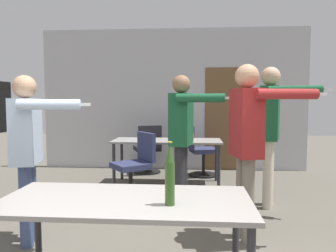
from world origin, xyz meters
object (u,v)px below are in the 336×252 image
(person_near_casual, at_px, (182,129))
(person_far_watching, at_px, (271,122))
(office_chair_side_rolled, at_px, (135,167))
(drink_cup, at_px, (192,136))
(person_center_tall, at_px, (247,134))
(person_right_polo, at_px, (28,143))
(office_chair_far_right, at_px, (200,152))
(office_chair_mid_tucked, at_px, (148,151))
(beer_bottle, at_px, (170,175))

(person_near_casual, distance_m, person_far_watching, 1.15)
(office_chair_side_rolled, relative_size, drink_cup, 9.35)
(person_center_tall, xyz_separation_m, drink_cup, (-0.55, 2.29, -0.27))
(person_right_polo, relative_size, drink_cup, 16.39)
(person_center_tall, bearing_deg, drink_cup, -178.15)
(person_right_polo, xyz_separation_m, office_chair_side_rolled, (0.74, 1.61, -0.56))
(person_near_casual, distance_m, office_chair_far_right, 2.01)
(person_near_casual, xyz_separation_m, person_center_tall, (0.67, -0.90, 0.03))
(person_far_watching, distance_m, office_chair_side_rolled, 1.97)
(person_near_casual, xyz_separation_m, office_chair_far_right, (0.26, 1.91, -0.60))
(person_near_casual, height_order, person_right_polo, person_near_casual)
(person_right_polo, distance_m, drink_cup, 2.97)
(office_chair_side_rolled, xyz_separation_m, office_chair_mid_tucked, (-0.04, 1.57, 0.00))
(person_right_polo, bearing_deg, person_far_watching, 104.58)
(person_far_watching, bearing_deg, office_chair_side_rolled, -81.53)
(person_far_watching, height_order, office_chair_mid_tucked, person_far_watching)
(person_right_polo, bearing_deg, person_near_casual, 115.98)
(office_chair_mid_tucked, bearing_deg, drink_cup, -58.44)
(person_far_watching, xyz_separation_m, drink_cup, (-1.02, 1.21, -0.32))
(person_near_casual, bearing_deg, drink_cup, -174.60)
(drink_cup, bearing_deg, person_far_watching, -49.90)
(person_center_tall, relative_size, beer_bottle, 4.41)
(beer_bottle, bearing_deg, office_chair_side_rolled, 104.69)
(office_chair_mid_tucked, bearing_deg, beer_bottle, -101.22)
(person_center_tall, distance_m, office_chair_mid_tucked, 3.31)
(person_center_tall, xyz_separation_m, office_chair_far_right, (-0.41, 2.81, -0.62))
(person_right_polo, relative_size, office_chair_far_right, 1.74)
(person_near_casual, relative_size, office_chair_side_rolled, 1.84)
(person_right_polo, relative_size, person_center_tall, 0.94)
(person_center_tall, xyz_separation_m, office_chair_mid_tucked, (-1.39, 2.93, -0.62))
(person_right_polo, distance_m, office_chair_side_rolled, 1.86)
(person_right_polo, bearing_deg, office_chair_mid_tucked, 154.87)
(person_right_polo, height_order, person_far_watching, person_far_watching)
(person_far_watching, height_order, beer_bottle, person_far_watching)
(person_near_casual, xyz_separation_m, office_chair_mid_tucked, (-0.73, 2.03, -0.60))
(person_near_casual, relative_size, office_chair_mid_tucked, 1.83)
(person_far_watching, relative_size, office_chair_far_right, 1.95)
(office_chair_far_right, bearing_deg, drink_cup, -29.45)
(office_chair_mid_tucked, relative_size, beer_bottle, 2.37)
(person_center_tall, distance_m, beer_bottle, 1.43)
(person_right_polo, bearing_deg, drink_cup, 135.96)
(person_right_polo, relative_size, office_chair_mid_tucked, 1.74)
(person_far_watching, distance_m, drink_cup, 1.62)
(beer_bottle, distance_m, drink_cup, 3.55)
(person_right_polo, xyz_separation_m, office_chair_far_right, (1.69, 3.05, -0.55))
(office_chair_side_rolled, bearing_deg, person_center_tall, -173.14)
(person_near_casual, height_order, office_chair_mid_tucked, person_near_casual)
(office_chair_far_right, height_order, beer_bottle, beer_bottle)
(office_chair_far_right, bearing_deg, person_center_tall, -5.71)
(person_right_polo, distance_m, person_far_watching, 2.89)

